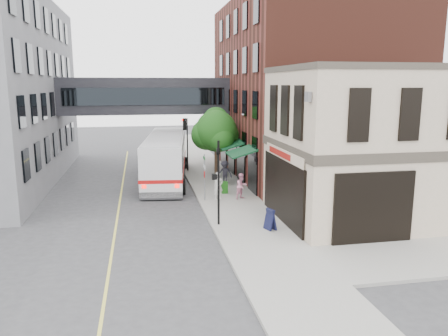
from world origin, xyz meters
name	(u,v)px	position (x,y,z in m)	size (l,w,h in m)	color
ground	(218,240)	(0.00, 0.00, 0.00)	(120.00, 120.00, 0.00)	#38383A
sidewalk_main	(212,178)	(2.00, 14.00, 0.07)	(4.00, 60.00, 0.15)	gray
corner_building	(371,145)	(8.97, 2.00, 4.21)	(10.19, 8.12, 8.45)	beige
brick_building	(304,90)	(9.98, 15.00, 6.99)	(13.76, 18.00, 14.00)	#4F2218
skyway_bridge	(145,96)	(-3.00, 18.00, 6.50)	(14.00, 3.18, 3.00)	black
traffic_signal_near	(218,172)	(0.37, 2.00, 2.98)	(0.44, 0.22, 4.60)	black
traffic_signal_far	(186,134)	(0.26, 17.00, 3.34)	(0.53, 0.28, 4.50)	black
street_sign_pole	(204,173)	(0.39, 7.00, 1.93)	(0.08, 0.75, 3.00)	gray
street_tree	(216,131)	(2.19, 13.22, 3.91)	(3.80, 3.20, 5.60)	#382619
lane_marking	(121,195)	(-5.00, 10.00, 0.01)	(0.12, 40.00, 0.01)	#D8CC4C
bus	(166,156)	(-1.60, 14.16, 1.94)	(4.38, 13.13, 3.47)	silver
pedestrian_a	(218,186)	(1.29, 7.03, 1.04)	(0.65, 0.43, 1.78)	silver
pedestrian_b	(242,186)	(2.80, 6.88, 0.99)	(0.82, 0.64, 1.69)	pink
pedestrian_c	(225,173)	(2.48, 10.98, 1.06)	(1.17, 0.68, 1.82)	#222129
newspaper_box	(225,187)	(1.99, 8.53, 0.55)	(0.40, 0.36, 0.80)	#195714
sandwich_board	(270,219)	(2.85, 0.65, 0.70)	(0.39, 0.61, 1.10)	black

